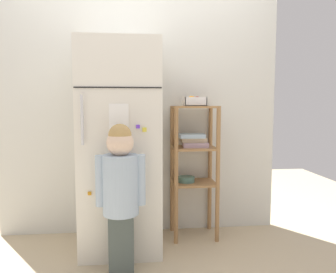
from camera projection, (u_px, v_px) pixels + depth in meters
ground_plane at (142, 246)px, 2.70m from camera, size 6.00×6.00×0.00m
kitchen_wall_back at (140, 115)px, 2.95m from camera, size 2.51×0.03×2.15m
refrigerator at (121, 147)px, 2.62m from camera, size 0.62×0.66×1.65m
child_standing at (121, 184)px, 2.20m from camera, size 0.34×0.25×1.04m
pantry_shelf_unit at (193, 155)px, 2.85m from camera, size 0.39×0.32×1.16m
fruit_bin at (195, 101)px, 2.79m from camera, size 0.19×0.16×0.09m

